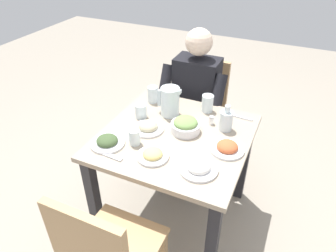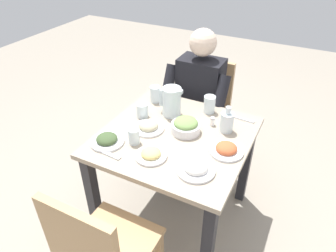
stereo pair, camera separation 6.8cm
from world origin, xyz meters
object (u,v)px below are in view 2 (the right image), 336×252
at_px(plate_beans, 149,127).
at_px(salt_shaker, 212,121).
at_px(water_glass_far_left, 155,94).
at_px(plate_dolmas, 107,140).
at_px(chair_far, 100,251).
at_px(salad_bowl, 186,126).
at_px(water_pitcher, 172,101).
at_px(water_glass_by_pitcher, 209,104).
at_px(plate_rice_curry, 226,149).
at_px(dining_table, 175,151).
at_px(water_glass_center, 142,110).
at_px(oil_carafe, 227,123).
at_px(chair_near, 204,108).
at_px(plate_fries, 151,154).
at_px(water_glass_far_right, 134,136).
at_px(diner_near, 195,103).
at_px(plate_yoghurt, 196,168).

bearing_deg(plate_beans, salt_shaker, -146.37).
distance_m(plate_beans, water_glass_far_left, 0.34).
bearing_deg(plate_dolmas, chair_far, 120.19).
distance_m(plate_dolmas, salt_shaker, 0.64).
distance_m(salad_bowl, water_glass_far_left, 0.41).
bearing_deg(water_pitcher, water_glass_by_pitcher, -145.71).
relative_size(plate_rice_curry, plate_dolmas, 0.97).
distance_m(dining_table, water_glass_center, 0.33).
xyz_separation_m(water_glass_center, oil_carafe, (-0.53, -0.09, 0.01)).
bearing_deg(plate_rice_curry, water_glass_far_left, -27.16).
xyz_separation_m(dining_table, chair_near, (0.09, -0.72, -0.10)).
xyz_separation_m(chair_near, water_glass_center, (0.19, 0.63, 0.27)).
xyz_separation_m(dining_table, plate_fries, (0.03, 0.24, 0.14)).
relative_size(dining_table, water_pitcher, 4.49).
relative_size(water_pitcher, water_glass_far_right, 2.10).
distance_m(plate_fries, oil_carafe, 0.50).
height_order(plate_rice_curry, plate_dolmas, plate_rice_curry).
bearing_deg(plate_fries, plate_dolmas, 0.74).
xyz_separation_m(chair_near, oil_carafe, (-0.34, 0.54, 0.28)).
xyz_separation_m(water_glass_center, water_glass_far_right, (-0.10, 0.26, -0.00)).
relative_size(plate_rice_curry, water_glass_far_left, 1.71).
height_order(dining_table, plate_rice_curry, plate_rice_curry).
xyz_separation_m(dining_table, diner_near, (0.09, -0.51, 0.05)).
height_order(chair_near, chair_far, same).
bearing_deg(salt_shaker, water_pitcher, 0.61).
height_order(chair_far, diner_near, diner_near).
bearing_deg(plate_yoghurt, water_pitcher, -50.64).
distance_m(plate_beans, water_glass_by_pitcher, 0.44).
height_order(plate_beans, water_glass_far_left, water_glass_far_left).
distance_m(plate_yoghurt, plate_fries, 0.26).
bearing_deg(dining_table, water_glass_center, -16.75).
height_order(plate_rice_curry, water_glass_by_pitcher, water_glass_by_pitcher).
height_order(plate_dolmas, water_glass_far_left, water_glass_far_left).
bearing_deg(salad_bowl, water_pitcher, -40.07).
height_order(chair_near, plate_beans, chair_near).
bearing_deg(water_glass_by_pitcher, plate_beans, 54.51).
bearing_deg(dining_table, plate_beans, 7.62).
bearing_deg(plate_beans, plate_rice_curry, -179.69).
distance_m(dining_table, chair_far, 0.72).
bearing_deg(chair_far, dining_table, -93.13).
bearing_deg(water_glass_far_left, diner_near, -133.70).
bearing_deg(water_glass_center, water_glass_far_right, 111.21).
xyz_separation_m(dining_table, oil_carafe, (-0.25, -0.17, 0.18)).
relative_size(water_pitcher, water_glass_far_left, 1.72).
height_order(chair_far, plate_beans, chair_far).
bearing_deg(oil_carafe, plate_rice_curry, 108.74).
distance_m(diner_near, water_glass_center, 0.48).
height_order(chair_near, water_glass_far_left, chair_near).
height_order(chair_far, salt_shaker, chair_far).
relative_size(plate_dolmas, plate_beans, 1.03).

